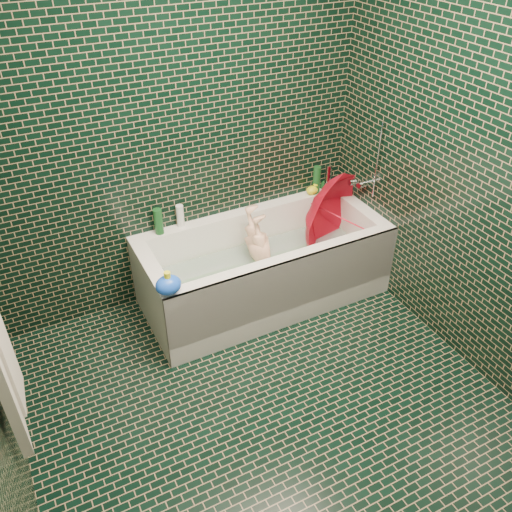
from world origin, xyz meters
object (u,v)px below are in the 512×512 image
bathtub (265,274)px  child (263,259)px  umbrella (343,219)px  rubber_duck (313,189)px  bath_toy (168,285)px

bathtub → child: bathtub is taller
umbrella → rubber_duck: size_ratio=5.12×
bathtub → rubber_duck: (0.58, 0.33, 0.38)m
bathtub → child: 0.11m
rubber_duck → bath_toy: bath_toy is taller
child → bathtub: bearing=-3.9°
bathtub → bath_toy: bearing=-158.6°
bath_toy → rubber_duck: bearing=18.5°
child → umbrella: bearing=90.3°
umbrella → bath_toy: bearing=165.2°
child → bath_toy: size_ratio=4.82×
child → rubber_duck: size_ratio=6.67×
child → bath_toy: bearing=-56.0°
bathtub → umbrella: 0.68m
child → umbrella: size_ratio=1.30×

